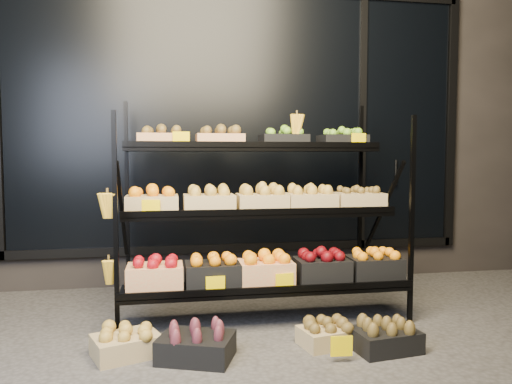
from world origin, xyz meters
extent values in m
plane|color=#514F4C|center=(0.00, 0.00, 0.00)|extent=(24.00, 24.00, 0.00)
cube|color=#2D2826|center=(0.00, 2.60, 1.75)|extent=(6.00, 2.00, 3.50)
cube|color=black|center=(0.00, 1.58, 1.55)|extent=(4.20, 0.04, 2.40)
cube|color=black|center=(0.00, 1.56, 0.34)|extent=(4.30, 0.06, 0.08)
cube|color=black|center=(2.15, 1.56, 1.55)|extent=(0.08, 0.06, 2.50)
cube|color=black|center=(1.20, 1.56, 1.55)|extent=(0.06, 0.06, 2.50)
cylinder|color=black|center=(1.55, 1.53, 1.05)|extent=(0.02, 0.02, 0.25)
cube|color=black|center=(-1.02, 0.18, 0.75)|extent=(0.03, 0.03, 1.50)
cube|color=black|center=(1.02, 0.18, 0.75)|extent=(0.03, 0.03, 1.50)
cube|color=black|center=(-1.02, 1.15, 0.83)|extent=(0.03, 0.03, 1.66)
cube|color=black|center=(1.02, 1.15, 0.83)|extent=(0.03, 0.03, 1.66)
cube|color=black|center=(0.00, 0.35, 0.27)|extent=(2.05, 0.42, 0.03)
cube|color=black|center=(0.00, 0.15, 0.30)|extent=(2.05, 0.02, 0.05)
cube|color=black|center=(0.00, 0.65, 0.77)|extent=(2.05, 0.40, 0.03)
cube|color=black|center=(0.00, 0.46, 0.80)|extent=(2.05, 0.02, 0.05)
cube|color=black|center=(0.00, 0.95, 1.27)|extent=(2.05, 0.40, 0.03)
cube|color=black|center=(0.00, 0.76, 1.30)|extent=(2.05, 0.02, 0.05)
cube|color=tan|center=(-0.73, 0.95, 1.33)|extent=(0.38, 0.28, 0.11)
ellipsoid|color=brown|center=(-0.73, 0.95, 1.42)|extent=(0.32, 0.24, 0.07)
cube|color=tan|center=(-0.27, 0.95, 1.33)|extent=(0.38, 0.28, 0.11)
ellipsoid|color=brown|center=(-0.27, 0.95, 1.42)|extent=(0.32, 0.24, 0.07)
cube|color=black|center=(0.26, 0.95, 1.33)|extent=(0.38, 0.28, 0.11)
ellipsoid|color=#71AB2A|center=(0.26, 0.95, 1.42)|extent=(0.32, 0.24, 0.07)
cube|color=black|center=(0.78, 0.95, 1.33)|extent=(0.38, 0.28, 0.11)
ellipsoid|color=#71AB2A|center=(0.78, 0.95, 1.42)|extent=(0.32, 0.24, 0.07)
cube|color=tan|center=(-0.81, 0.65, 0.85)|extent=(0.38, 0.28, 0.14)
ellipsoid|color=orange|center=(-0.81, 0.65, 0.95)|extent=(0.32, 0.24, 0.07)
cube|color=tan|center=(-0.38, 0.65, 0.85)|extent=(0.38, 0.28, 0.14)
ellipsoid|color=gold|center=(-0.38, 0.65, 0.95)|extent=(0.32, 0.24, 0.07)
cube|color=tan|center=(0.02, 0.65, 0.85)|extent=(0.38, 0.28, 0.14)
ellipsoid|color=gold|center=(0.02, 0.65, 0.95)|extent=(0.32, 0.24, 0.07)
cube|color=tan|center=(0.41, 0.65, 0.85)|extent=(0.38, 0.28, 0.14)
ellipsoid|color=gold|center=(0.41, 0.65, 0.95)|extent=(0.32, 0.24, 0.07)
cube|color=tan|center=(0.80, 0.65, 0.85)|extent=(0.38, 0.28, 0.14)
ellipsoid|color=brown|center=(0.80, 0.65, 0.95)|extent=(0.32, 0.24, 0.07)
cube|color=tan|center=(-0.79, 0.35, 0.37)|extent=(0.38, 0.28, 0.18)
ellipsoid|color=#A90C1E|center=(-0.79, 0.35, 0.49)|extent=(0.32, 0.24, 0.07)
cube|color=black|center=(-0.39, 0.35, 0.37)|extent=(0.38, 0.28, 0.18)
ellipsoid|color=orange|center=(-0.39, 0.35, 0.49)|extent=(0.32, 0.24, 0.07)
cube|color=tan|center=(-0.01, 0.35, 0.37)|extent=(0.38, 0.28, 0.18)
ellipsoid|color=orange|center=(-0.01, 0.35, 0.49)|extent=(0.32, 0.24, 0.07)
cube|color=black|center=(0.41, 0.35, 0.37)|extent=(0.38, 0.28, 0.18)
ellipsoid|color=#60070C|center=(0.41, 0.35, 0.49)|extent=(0.32, 0.24, 0.07)
cube|color=black|center=(0.82, 0.35, 0.37)|extent=(0.38, 0.28, 0.18)
ellipsoid|color=orange|center=(0.82, 0.35, 0.49)|extent=(0.32, 0.24, 0.07)
ellipsoid|color=yellow|center=(-1.07, 0.20, 0.98)|extent=(0.14, 0.08, 0.22)
ellipsoid|color=yellow|center=(-1.07, 0.20, 0.55)|extent=(0.14, 0.08, 0.22)
ellipsoid|color=yellow|center=(0.35, 0.85, 1.56)|extent=(0.14, 0.08, 0.22)
cube|color=#F3CE00|center=(-0.81, 0.50, 0.84)|extent=(0.13, 0.01, 0.12)
cube|color=#F3CE00|center=(0.86, 0.80, 1.34)|extent=(0.13, 0.01, 0.12)
cube|color=#F3CE00|center=(-0.58, 0.80, 1.34)|extent=(0.13, 0.01, 0.12)
cube|color=#F3CE00|center=(-0.38, 0.20, 0.34)|extent=(0.13, 0.01, 0.12)
cube|color=#F3CE00|center=(0.10, 0.20, 0.34)|extent=(0.13, 0.01, 0.12)
cube|color=#F3CE00|center=(0.30, -0.40, 0.06)|extent=(0.13, 0.01, 0.12)
cube|color=tan|center=(-0.95, -0.08, 0.06)|extent=(0.45, 0.40, 0.13)
ellipsoid|color=gold|center=(-0.95, -0.08, 0.16)|extent=(0.38, 0.33, 0.07)
cube|color=black|center=(-0.54, -0.20, 0.07)|extent=(0.51, 0.44, 0.14)
ellipsoid|color=brown|center=(-0.54, -0.20, 0.17)|extent=(0.42, 0.37, 0.07)
cube|color=tan|center=(0.30, -0.13, 0.06)|extent=(0.38, 0.31, 0.12)
ellipsoid|color=brown|center=(0.30, -0.13, 0.15)|extent=(0.32, 0.26, 0.07)
cube|color=black|center=(0.63, -0.27, 0.07)|extent=(0.42, 0.34, 0.13)
ellipsoid|color=brown|center=(0.63, -0.27, 0.16)|extent=(0.36, 0.28, 0.07)
camera|label=1|loc=(-0.70, -3.11, 1.20)|focal=35.00mm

